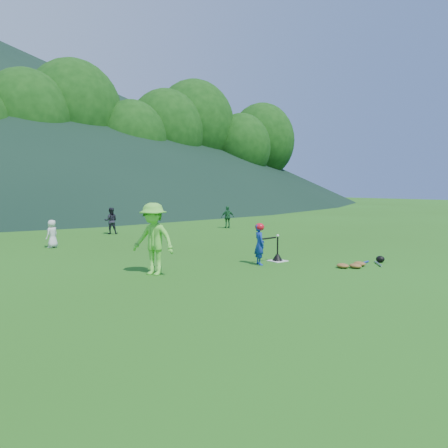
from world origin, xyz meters
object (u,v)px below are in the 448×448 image
batting_tee (277,257)px  fielder_b (111,221)px  home_plate (277,261)px  fielder_c (228,217)px  batter_child (260,244)px  adult_coach (153,239)px  fielder_a (52,234)px  equipment_pile (360,264)px

batting_tee → fielder_b: bearing=95.1°
home_plate → batting_tee: bearing=0.0°
fielder_c → home_plate: bearing=80.3°
home_plate → batter_child: size_ratio=0.40×
fielder_b → batting_tee: (0.85, -9.66, -0.47)m
adult_coach → fielder_a: bearing=158.6°
fielder_a → batting_tee: 8.03m
home_plate → batting_tee: (0.00, 0.00, 0.12)m
adult_coach → batting_tee: bearing=56.2°
fielder_b → fielder_a: bearing=65.2°
home_plate → equipment_pile: equipment_pile is taller
fielder_a → fielder_c: bearing=160.2°
fielder_b → equipment_pile: bearing=125.3°
adult_coach → batting_tee: size_ratio=2.58×
equipment_pile → home_plate: bearing=122.0°
home_plate → equipment_pile: (1.20, -1.93, 0.06)m
home_plate → batting_tee: batting_tee is taller
batter_child → fielder_b: 9.75m
equipment_pile → batting_tee: bearing=122.0°
adult_coach → fielder_b: size_ratio=1.47×
fielder_c → adult_coach: bearing=63.4°
batter_child → batting_tee: size_ratio=1.65×
home_plate → batting_tee: 0.12m
fielder_b → fielder_c: (5.86, -1.03, -0.03)m
fielder_b → fielder_c: fielder_b is taller
adult_coach → home_plate: bearing=56.2°
home_plate → batter_child: (-0.79, -0.10, 0.55)m
fielder_a → batting_tee: bearing=91.1°
fielder_a → fielder_b: bearing=-171.0°
adult_coach → fielder_b: adult_coach is taller
adult_coach → fielder_b: bearing=136.4°
equipment_pile → batter_child: bearing=137.5°
batting_tee → fielder_c: bearing=59.9°
batter_child → adult_coach: bearing=100.0°
equipment_pile → adult_coach: bearing=153.9°
adult_coach → equipment_pile: (4.93, -2.42, -0.81)m
home_plate → adult_coach: bearing=172.4°
fielder_c → equipment_pile: 11.22m
adult_coach → equipment_pile: bearing=37.7°
batter_child → fielder_b: fielder_b is taller
home_plate → equipment_pile: bearing=-58.0°
fielder_a → equipment_pile: fielder_a is taller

